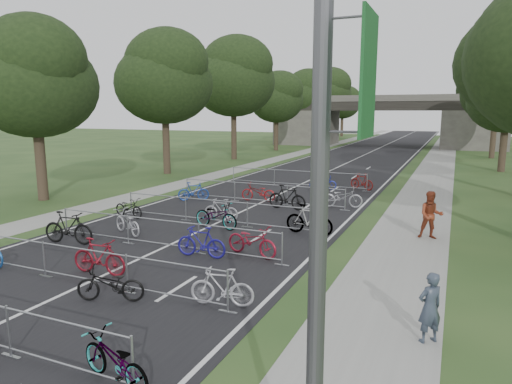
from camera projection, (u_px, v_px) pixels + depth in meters
road at (364, 155)px, 51.65m from camera, size 11.00×140.00×0.01m
sidewalk_right at (440, 158)px, 48.49m from camera, size 3.00×140.00×0.01m
sidewalk_left at (301, 153)px, 54.62m from camera, size 2.00×140.00×0.01m
lane_markings at (364, 155)px, 51.65m from camera, size 0.12×140.00×0.00m
overpass_bridge at (385, 121)px, 64.56m from camera, size 31.00×8.00×7.05m
lamppost at (323, 176)px, 4.32m from camera, size 0.61×0.65×8.21m
tree_left_0 at (34, 81)px, 24.30m from camera, size 6.72×6.72×10.25m
tree_left_1 at (165, 79)px, 34.98m from camera, size 7.56×7.56×11.53m
tree_left_2 at (234, 79)px, 45.66m from camera, size 8.40×8.40×12.81m
tree_right_2 at (509, 98)px, 36.35m from camera, size 6.16×6.16×9.39m
tree_left_3 at (277, 98)px, 56.76m from camera, size 6.72×6.72×10.25m
tree_right_3 at (499, 91)px, 47.00m from camera, size 7.17×7.17×10.93m
tree_left_4 at (306, 95)px, 67.44m from camera, size 7.56×7.56×11.53m
tree_right_4 at (492, 87)px, 57.65m from camera, size 8.18×8.18×12.47m
tree_left_5 at (327, 92)px, 78.12m from camera, size 8.40×8.40×12.81m
tree_right_5 at (485, 104)px, 68.82m from camera, size 6.16×6.16×9.39m
tree_left_6 at (343, 103)px, 89.23m from camera, size 6.72×6.72×10.25m
tree_right_6 at (482, 100)px, 79.47m from camera, size 7.17×7.17×10.93m
barrier_row_2 at (84, 266)px, 12.96m from camera, size 9.70×0.08×1.10m
barrier_row_3 at (162, 234)px, 16.39m from camera, size 9.70×0.08×1.10m
barrier_row_4 at (216, 212)px, 19.99m from camera, size 9.70×0.08×1.10m
barrier_row_5 at (260, 193)px, 24.50m from camera, size 9.70×0.08×1.10m
barrier_row_6 at (296, 178)px, 29.91m from camera, size 9.70×0.08×1.10m
bike_7 at (114, 361)px, 8.17m from camera, size 1.90×1.03×0.95m
bike_9 at (99, 257)px, 13.71m from camera, size 1.91×0.63×1.13m
bike_10 at (110, 285)px, 11.79m from camera, size 1.89×1.21×0.94m
bike_11 at (222, 287)px, 11.51m from camera, size 1.73×0.80×1.01m
bike_12 at (68, 228)px, 16.93m from camera, size 2.11×0.88×1.23m
bike_13 at (127, 222)px, 18.28m from camera, size 1.99×1.36×0.99m
bike_14 at (201, 242)px, 15.36m from camera, size 1.82×0.63×1.08m
bike_15 at (252, 241)px, 15.53m from camera, size 2.14×1.16×1.07m
bike_16 at (129, 208)px, 21.22m from camera, size 1.84×0.92×0.93m
bike_17 at (221, 210)px, 20.61m from camera, size 1.67×0.52×1.00m
bike_18 at (216, 216)px, 19.20m from camera, size 2.20×1.03×1.11m
bike_19 at (309, 220)px, 18.21m from camera, size 2.07×0.80×1.21m
bike_20 at (194, 192)px, 25.21m from camera, size 1.70×1.32×1.03m
bike_21 at (258, 192)px, 25.05m from camera, size 1.99×0.88×1.01m
bike_22 at (287, 198)px, 22.91m from camera, size 2.10×0.82×1.23m
bike_23 at (342, 197)px, 23.38m from camera, size 2.18×1.25×1.08m
bike_26 at (323, 183)px, 28.74m from camera, size 1.79×1.10×0.89m
bike_27 at (362, 182)px, 28.72m from camera, size 1.76×1.21×1.04m
pedestrian_a at (430, 308)px, 9.66m from camera, size 0.67×0.65×1.56m
pedestrian_b at (431, 215)px, 17.57m from camera, size 1.01×0.84×1.86m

